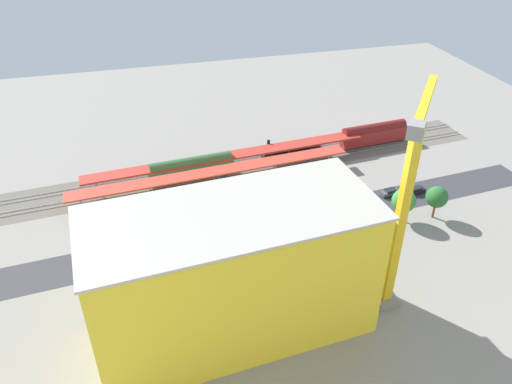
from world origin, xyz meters
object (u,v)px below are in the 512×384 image
at_px(platform_canopy_near, 214,172).
at_px(box_truck_0, 232,256).
at_px(platform_canopy_far, 229,156).
at_px(parked_car_3, 338,202).
at_px(parked_car_6, 258,215).
at_px(street_tree_4, 404,201).
at_px(street_tree_3, 340,209).
at_px(passenger_coach, 374,134).
at_px(construction_building, 233,274).
at_px(parked_car_2, 364,197).
at_px(street_tree_1, 216,233).
at_px(street_tree_0, 118,247).
at_px(freight_coach_far, 191,168).
at_px(tower_crane, 405,201).
at_px(parked_car_0, 416,191).
at_px(traffic_light, 99,220).
at_px(locomotive, 293,148).
at_px(street_tree_2, 437,197).
at_px(parked_car_1, 390,193).
at_px(parked_car_5, 283,212).
at_px(parked_car_4, 315,208).

xyz_separation_m(platform_canopy_near, box_truck_0, (2.04, 26.58, -2.45)).
bearing_deg(platform_canopy_far, parked_car_3, 133.74).
xyz_separation_m(parked_car_6, street_tree_4, (-28.29, 8.65, 4.09)).
xyz_separation_m(platform_canopy_near, street_tree_4, (-34.72, 22.62, 0.67)).
bearing_deg(street_tree_3, passenger_coach, -126.04).
bearing_deg(parked_car_6, construction_building, 67.47).
relative_size(platform_canopy_far, parked_car_2, 13.89).
height_order(platform_canopy_near, street_tree_1, street_tree_1).
distance_m(parked_car_3, box_truck_0, 29.27).
distance_m(box_truck_0, street_tree_1, 5.18).
xyz_separation_m(parked_car_3, street_tree_0, (46.13, 8.13, 3.73)).
distance_m(freight_coach_far, parked_car_6, 21.93).
height_order(tower_crane, street_tree_1, tower_crane).
bearing_deg(parked_car_6, street_tree_0, 16.38).
bearing_deg(parked_car_0, traffic_light, -0.86).
xyz_separation_m(street_tree_3, traffic_light, (45.82, -9.31, -0.45)).
bearing_deg(street_tree_1, box_truck_0, 115.70).
bearing_deg(traffic_light, platform_canopy_near, -152.10).
relative_size(platform_canopy_near, passenger_coach, 3.49).
distance_m(locomotive, street_tree_2, 38.80).
bearing_deg(street_tree_3, box_truck_0, 10.05).
distance_m(platform_canopy_near, parked_car_1, 39.68).
bearing_deg(tower_crane, parked_car_5, -71.45).
height_order(locomotive, parked_car_1, locomotive).
xyz_separation_m(parked_car_2, parked_car_6, (24.31, 0.19, 0.01)).
xyz_separation_m(parked_car_2, parked_car_3, (6.31, 0.34, 0.01)).
bearing_deg(street_tree_0, platform_canopy_near, -134.30).
relative_size(parked_car_6, street_tree_4, 0.63).
bearing_deg(platform_canopy_far, parked_car_4, 123.54).
bearing_deg(locomotive, street_tree_3, 87.54).
xyz_separation_m(platform_canopy_far, parked_car_0, (-38.12, 20.47, -3.49)).
xyz_separation_m(platform_canopy_near, parked_car_2, (-30.74, 13.78, -3.43)).
distance_m(parked_car_4, construction_building, 37.13).
distance_m(parked_car_2, street_tree_1, 35.99).
relative_size(street_tree_0, street_tree_4, 0.93).
bearing_deg(tower_crane, construction_building, -1.80).
bearing_deg(parked_car_4, parked_car_1, -176.23).
bearing_deg(parked_car_2, street_tree_3, 41.55).
xyz_separation_m(parked_car_3, street_tree_3, (3.55, 8.40, 4.50)).
distance_m(parked_car_2, street_tree_2, 15.22).
distance_m(locomotive, traffic_light, 52.70).
xyz_separation_m(parked_car_3, street_tree_2, (-17.35, 9.26, 4.20)).
xyz_separation_m(freight_coach_far, parked_car_3, (-28.74, 19.12, -2.26)).
height_order(parked_car_3, street_tree_0, street_tree_0).
bearing_deg(locomotive, parked_car_4, 82.07).
distance_m(locomotive, parked_car_1, 27.86).
bearing_deg(platform_canopy_far, street_tree_4, 135.89).
bearing_deg(construction_building, traffic_light, -59.09).
relative_size(street_tree_0, street_tree_3, 0.85).
height_order(construction_building, street_tree_4, construction_building).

